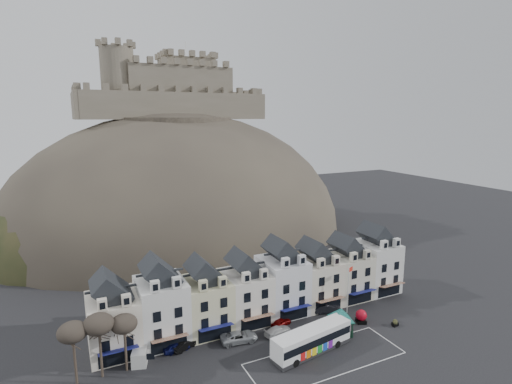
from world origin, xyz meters
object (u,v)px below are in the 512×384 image
white_van (141,353)px  car_navy (176,347)px  bus (312,339)px  red_buoy (361,316)px  bus_shelter (341,314)px  car_maroon (281,322)px  car_black (185,345)px  car_white (278,331)px  car_charcoal (327,308)px  flagpole (348,287)px  car_silver (239,337)px

white_van → car_navy: 4.94m
bus → red_buoy: bus is taller
bus_shelter → white_van: bus_shelter is taller
red_buoy → white_van: (-33.79, 5.22, -0.12)m
car_maroon → car_black: bearing=70.4°
red_buoy → car_maroon: bearing=158.6°
red_buoy → car_white: red_buoy is taller
car_maroon → white_van: bearing=70.9°
bus → car_maroon: 8.21m
car_black → car_navy: bearing=66.6°
red_buoy → car_navy: (-28.87, 5.22, -0.46)m
car_navy → car_maroon: (16.80, -0.48, -0.05)m
bus_shelter → car_black: 23.63m
bus_shelter → car_maroon: bearing=155.7°
bus_shelter → car_charcoal: bearing=87.4°
car_charcoal → car_navy: bearing=108.1°
bus → white_van: (-22.06, 8.56, -0.96)m
red_buoy → flagpole: size_ratio=0.26×
car_black → car_silver: bearing=-126.0°
bus → car_charcoal: (8.87, 8.56, -1.19)m
white_van → car_navy: white_van is taller
bus → car_white: 6.55m
bus_shelter → car_black: bearing=-179.6°
car_black → car_charcoal: bearing=-113.4°
bus → car_charcoal: size_ratio=2.74×
bus_shelter → white_van: 29.51m
flagpole → car_navy: (-28.69, 1.97, -4.18)m
bus → red_buoy: size_ratio=5.85×
flagpole → car_silver: (-19.76, 0.24, -4.07)m
white_van → car_charcoal: size_ratio=1.01×
flagpole → car_black: size_ratio=2.18×
car_navy → car_charcoal: (26.00, 0.00, 0.11)m
white_van → car_charcoal: white_van is taller
white_van → car_black: white_van is taller
car_silver → white_van: bearing=90.0°
car_charcoal → flagpole: bearing=-108.1°
car_silver → car_maroon: 7.97m
car_navy → car_white: 15.25m
car_white → car_charcoal: size_ratio=0.95×
car_navy → car_maroon: bearing=-97.2°
car_white → flagpole: bearing=-99.4°
car_silver → car_black: bearing=84.5°
car_black → car_white: (13.84, -2.50, 0.01)m
car_navy → car_white: (15.04, -2.50, -0.01)m
car_charcoal → car_silver: bearing=113.9°
red_buoy → car_charcoal: (-2.87, 5.22, -0.35)m
car_black → flagpole: bearing=-117.5°
car_navy → car_black: (1.20, 0.00, -0.02)m
car_black → car_white: size_ratio=0.87×
white_van → car_navy: (4.93, -0.00, -0.34)m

